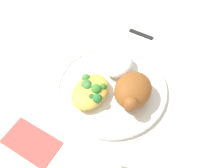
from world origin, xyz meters
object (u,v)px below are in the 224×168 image
fork (143,42)px  mac_cheese_with_broccoli (91,91)px  plate (112,88)px  rice_pile (118,64)px  roasted_chicken (133,91)px  knife (152,38)px  napkin (31,142)px

fork → mac_cheese_with_broccoli: bearing=-10.2°
plate → rice_pile: 0.07m
roasted_chicken → knife: (-0.23, -0.03, -0.04)m
fork → knife: (-0.03, 0.02, 0.00)m
plate → knife: 0.23m
knife → napkin: 0.46m
rice_pile → fork: rice_pile is taller
rice_pile → mac_cheese_with_broccoli: 0.11m
knife → napkin: (0.44, -0.13, -0.00)m
roasted_chicken → mac_cheese_with_broccoli: 0.11m
roasted_chicken → mac_cheese_with_broccoli: bearing=-68.7°
rice_pile → knife: (-0.16, 0.04, -0.03)m
rice_pile → napkin: size_ratio=0.71×
knife → plate: bearing=-7.1°
plate → mac_cheese_with_broccoli: 0.06m
plate → mac_cheese_with_broccoli: (0.05, -0.04, 0.02)m
mac_cheese_with_broccoli → rice_pile: bearing=166.9°
plate → rice_pile: bearing=-169.2°
knife → napkin: knife is taller
plate → fork: size_ratio=2.03×
fork → napkin: 0.42m
mac_cheese_with_broccoli → fork: bearing=169.8°
mac_cheese_with_broccoli → fork: 0.25m
roasted_chicken → fork: bearing=-165.4°
plate → napkin: size_ratio=2.23×
plate → roasted_chicken: (0.01, 0.06, 0.04)m
plate → rice_pile: (-0.06, -0.01, 0.03)m
roasted_chicken → mac_cheese_with_broccoli: roasted_chicken is taller
roasted_chicken → knife: roasted_chicken is taller
plate → mac_cheese_with_broccoli: mac_cheese_with_broccoli is taller
rice_pile → napkin: 0.29m
rice_pile → fork: (-0.14, 0.02, -0.03)m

